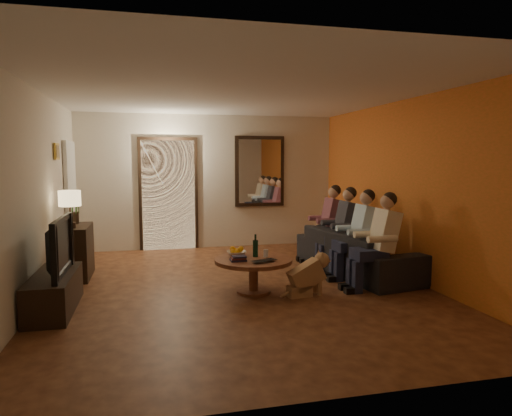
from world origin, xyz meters
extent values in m
cube|color=#421F11|center=(0.00, 0.00, 0.00)|extent=(5.00, 6.00, 0.01)
cube|color=white|center=(0.00, 0.00, 2.60)|extent=(5.00, 6.00, 0.01)
cube|color=beige|center=(0.00, 3.00, 1.30)|extent=(5.00, 0.02, 2.60)
cube|color=beige|center=(0.00, -3.00, 1.30)|extent=(5.00, 0.02, 2.60)
cube|color=beige|center=(-2.50, 0.00, 1.30)|extent=(0.02, 6.00, 2.60)
cube|color=beige|center=(2.50, 0.00, 1.30)|extent=(0.02, 6.00, 2.60)
cube|color=#C26B21|center=(2.49, 0.00, 1.30)|extent=(0.01, 6.00, 2.60)
cube|color=#FFE0A5|center=(-0.80, 2.98, 1.05)|extent=(1.00, 0.06, 2.10)
cube|color=black|center=(-0.80, 2.97, 1.05)|extent=(1.12, 0.04, 2.22)
cube|color=silver|center=(-0.55, 2.98, 0.90)|extent=(0.45, 0.03, 1.70)
cube|color=black|center=(1.00, 2.96, 1.50)|extent=(1.00, 0.05, 1.40)
cube|color=white|center=(1.00, 2.93, 1.50)|extent=(0.86, 0.02, 1.26)
cube|color=white|center=(-2.46, 2.30, 1.02)|extent=(0.06, 0.85, 2.04)
cube|color=#B28C33|center=(-2.47, 1.30, 1.85)|extent=(0.03, 0.28, 0.24)
cube|color=brown|center=(-2.46, 1.30, 1.85)|extent=(0.01, 0.22, 0.18)
cube|color=black|center=(-2.25, 1.08, 0.39)|extent=(0.45, 0.87, 0.77)
cube|color=black|center=(-2.25, -0.44, 0.21)|extent=(0.45, 1.28, 0.43)
imported|color=black|center=(-2.25, -0.44, 0.75)|extent=(1.13, 0.15, 0.65)
imported|color=black|center=(1.90, 0.40, 0.33)|extent=(2.37, 1.23, 0.66)
cylinder|color=#5C2C1B|center=(0.14, -0.25, 0.23)|extent=(1.12, 1.12, 0.45)
imported|color=white|center=(-0.04, -0.03, 0.48)|extent=(0.26, 0.26, 0.06)
cylinder|color=silver|center=(0.32, -0.20, 0.50)|extent=(0.06, 0.06, 0.10)
imported|color=black|center=(0.24, -0.53, 0.46)|extent=(0.38, 0.32, 0.03)
camera|label=1|loc=(-1.16, -5.92, 1.72)|focal=32.00mm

